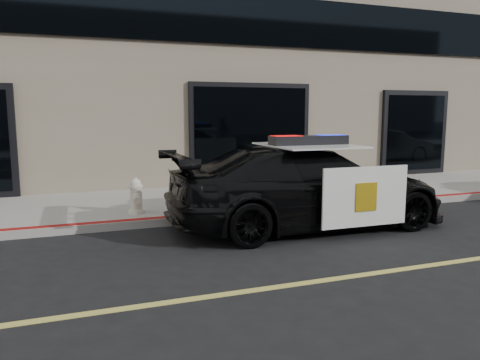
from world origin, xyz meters
name	(u,v)px	position (x,y,z in m)	size (l,w,h in m)	color
sidewalk_n	(313,194)	(0.00, 5.25, 0.07)	(60.00, 3.50, 0.15)	gray
police_car	(308,186)	(-1.61, 2.54, 0.76)	(2.42, 5.22, 1.69)	black
fire_hydrant	(136,197)	(-4.51, 4.09, 0.48)	(0.32, 0.44, 0.71)	silver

